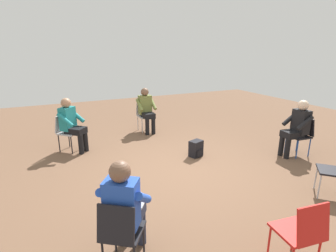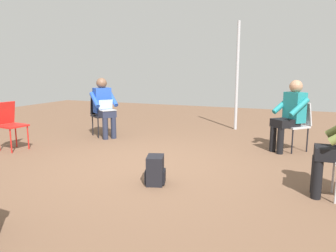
{
  "view_description": "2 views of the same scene",
  "coord_description": "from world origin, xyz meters",
  "px_view_note": "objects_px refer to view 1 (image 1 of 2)",
  "views": [
    {
      "loc": [
        -2.21,
        -4.11,
        2.29
      ],
      "look_at": [
        -0.27,
        0.0,
        0.94
      ],
      "focal_mm": 28.0,
      "sensor_mm": 36.0,
      "label": 1
    },
    {
      "loc": [
        4.2,
        2.12,
        1.43
      ],
      "look_at": [
        -0.08,
        0.36,
        0.62
      ],
      "focal_mm": 35.0,
      "sensor_mm": 36.0,
      "label": 2
    }
  ],
  "objects_px": {
    "chair_northwest": "(66,130)",
    "chair_southwest": "(121,231)",
    "chair_south": "(302,231)",
    "chair_east": "(302,133)",
    "person_in_black": "(297,125)",
    "person_with_laptop": "(125,205)",
    "backpack_near_laptop_user": "(196,149)",
    "person_in_teal": "(71,122)",
    "person_in_olive": "(146,108)",
    "chair_north": "(144,114)"
  },
  "relations": [
    {
      "from": "person_with_laptop",
      "to": "person_in_olive",
      "type": "height_order",
      "value": "same"
    },
    {
      "from": "chair_east",
      "to": "chair_northwest",
      "type": "bearing_deg",
      "value": 67.92
    },
    {
      "from": "person_in_black",
      "to": "person_in_olive",
      "type": "relative_size",
      "value": 1.0
    },
    {
      "from": "chair_south",
      "to": "person_in_teal",
      "type": "distance_m",
      "value": 4.92
    },
    {
      "from": "person_in_teal",
      "to": "person_in_olive",
      "type": "xyz_separation_m",
      "value": [
        2.04,
        0.65,
        0.0
      ]
    },
    {
      "from": "chair_southwest",
      "to": "person_with_laptop",
      "type": "bearing_deg",
      "value": 90.0
    },
    {
      "from": "chair_southwest",
      "to": "person_with_laptop",
      "type": "distance_m",
      "value": 0.26
    },
    {
      "from": "person_in_teal",
      "to": "chair_south",
      "type": "bearing_deg",
      "value": 64.86
    },
    {
      "from": "chair_east",
      "to": "person_in_olive",
      "type": "bearing_deg",
      "value": 45.58
    },
    {
      "from": "person_in_olive",
      "to": "person_in_black",
      "type": "bearing_deg",
      "value": 126.74
    },
    {
      "from": "chair_north",
      "to": "chair_northwest",
      "type": "xyz_separation_m",
      "value": [
        -2.16,
        -0.7,
        0.0
      ]
    },
    {
      "from": "chair_southwest",
      "to": "chair_south",
      "type": "height_order",
      "value": "same"
    },
    {
      "from": "chair_northwest",
      "to": "chair_southwest",
      "type": "distance_m",
      "value": 3.92
    },
    {
      "from": "chair_southwest",
      "to": "chair_north",
      "type": "bearing_deg",
      "value": 102.31
    },
    {
      "from": "person_with_laptop",
      "to": "person_in_black",
      "type": "height_order",
      "value": "same"
    },
    {
      "from": "chair_northwest",
      "to": "chair_south",
      "type": "bearing_deg",
      "value": 65.66
    },
    {
      "from": "chair_northwest",
      "to": "chair_southwest",
      "type": "relative_size",
      "value": 1.0
    },
    {
      "from": "chair_east",
      "to": "backpack_near_laptop_user",
      "type": "height_order",
      "value": "chair_east"
    },
    {
      "from": "chair_southwest",
      "to": "person_in_olive",
      "type": "relative_size",
      "value": 0.69
    },
    {
      "from": "chair_south",
      "to": "person_in_teal",
      "type": "xyz_separation_m",
      "value": [
        -1.76,
        4.59,
        0.2
      ]
    },
    {
      "from": "chair_southwest",
      "to": "person_with_laptop",
      "type": "relative_size",
      "value": 0.69
    },
    {
      "from": "person_in_black",
      "to": "person_in_olive",
      "type": "distance_m",
      "value": 3.79
    },
    {
      "from": "chair_east",
      "to": "chair_southwest",
      "type": "distance_m",
      "value": 4.69
    },
    {
      "from": "person_with_laptop",
      "to": "backpack_near_laptop_user",
      "type": "distance_m",
      "value": 3.16
    },
    {
      "from": "chair_north",
      "to": "chair_south",
      "type": "height_order",
      "value": "same"
    },
    {
      "from": "person_in_olive",
      "to": "chair_southwest",
      "type": "bearing_deg",
      "value": 64.94
    },
    {
      "from": "chair_north",
      "to": "person_in_teal",
      "type": "height_order",
      "value": "person_in_teal"
    },
    {
      "from": "person_with_laptop",
      "to": "backpack_near_laptop_user",
      "type": "height_order",
      "value": "person_with_laptop"
    },
    {
      "from": "chair_northwest",
      "to": "chair_southwest",
      "type": "xyz_separation_m",
      "value": [
        0.2,
        -3.91,
        0.0
      ]
    },
    {
      "from": "chair_north",
      "to": "chair_east",
      "type": "height_order",
      "value": "same"
    },
    {
      "from": "chair_east",
      "to": "chair_southwest",
      "type": "bearing_deg",
      "value": 113.7
    },
    {
      "from": "chair_north",
      "to": "person_with_laptop",
      "type": "distance_m",
      "value": 4.85
    },
    {
      "from": "chair_north",
      "to": "chair_northwest",
      "type": "bearing_deg",
      "value": 16.79
    },
    {
      "from": "chair_east",
      "to": "chair_south",
      "type": "distance_m",
      "value": 3.57
    },
    {
      "from": "chair_northwest",
      "to": "chair_southwest",
      "type": "bearing_deg",
      "value": 46.78
    },
    {
      "from": "chair_northwest",
      "to": "person_in_black",
      "type": "bearing_deg",
      "value": 105.23
    },
    {
      "from": "chair_north",
      "to": "person_with_laptop",
      "type": "xyz_separation_m",
      "value": [
        -1.86,
        -4.48,
        0.2
      ]
    },
    {
      "from": "chair_north",
      "to": "person_in_black",
      "type": "height_order",
      "value": "person_in_black"
    },
    {
      "from": "chair_north",
      "to": "chair_southwest",
      "type": "distance_m",
      "value": 5.01
    },
    {
      "from": "chair_northwest",
      "to": "person_in_teal",
      "type": "bearing_deg",
      "value": 90.0
    },
    {
      "from": "person_in_teal",
      "to": "person_in_olive",
      "type": "relative_size",
      "value": 1.0
    },
    {
      "from": "chair_southwest",
      "to": "person_in_olive",
      "type": "bearing_deg",
      "value": 101.51
    },
    {
      "from": "chair_east",
      "to": "person_in_black",
      "type": "bearing_deg",
      "value": 90.0
    },
    {
      "from": "chair_southwest",
      "to": "person_in_teal",
      "type": "distance_m",
      "value": 3.8
    },
    {
      "from": "chair_south",
      "to": "person_with_laptop",
      "type": "bearing_deg",
      "value": 156.9
    },
    {
      "from": "chair_southwest",
      "to": "backpack_near_laptop_user",
      "type": "xyz_separation_m",
      "value": [
        2.31,
        2.33,
        -0.34
      ]
    },
    {
      "from": "chair_east",
      "to": "person_with_laptop",
      "type": "height_order",
      "value": "person_with_laptop"
    },
    {
      "from": "person_with_laptop",
      "to": "chair_northwest",
      "type": "bearing_deg",
      "value": 129.85
    },
    {
      "from": "chair_southwest",
      "to": "person_in_teal",
      "type": "height_order",
      "value": "person_in_teal"
    },
    {
      "from": "person_in_black",
      "to": "chair_southwest",
      "type": "bearing_deg",
      "value": 114.55
    }
  ]
}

